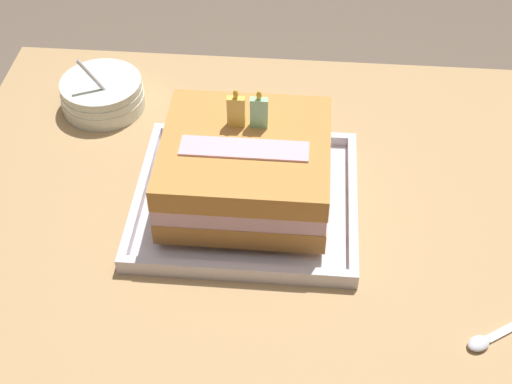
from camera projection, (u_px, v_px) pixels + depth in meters
dining_table at (265, 264)px, 1.10m from camera, size 0.93×0.74×0.70m
foil_tray at (246, 201)px, 1.02m from camera, size 0.31×0.28×0.02m
birthday_cake at (246, 167)px, 0.98m from camera, size 0.22×0.21×0.15m
bowl_stack at (102, 94)px, 1.17m from camera, size 0.13×0.13×0.10m
serving_spoon_near_tray at (493, 336)px, 0.87m from camera, size 0.12×0.08×0.01m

